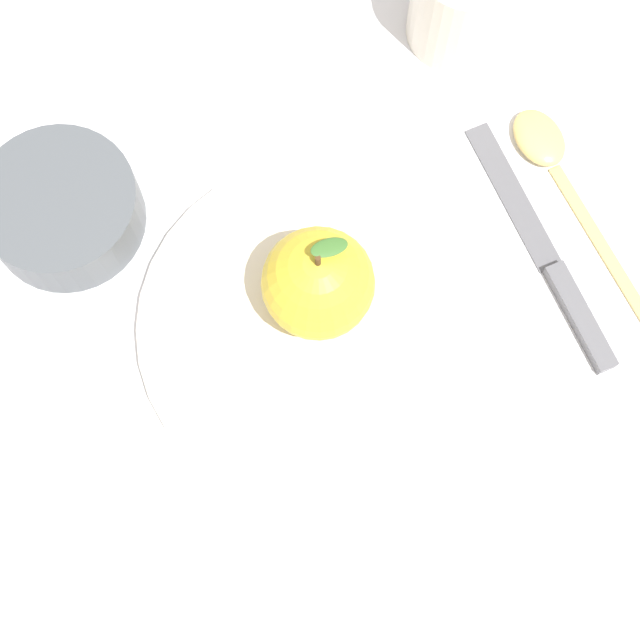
% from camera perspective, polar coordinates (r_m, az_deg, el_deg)
% --- Properties ---
extents(ground_plane, '(2.40, 2.40, 0.00)m').
position_cam_1_polar(ground_plane, '(0.66, 1.66, 1.19)').
color(ground_plane, silver).
extents(dinner_plate, '(0.25, 0.25, 0.01)m').
position_cam_1_polar(dinner_plate, '(0.64, -0.00, -0.31)').
color(dinner_plate, silver).
rests_on(dinner_plate, ground_plane).
extents(apple, '(0.07, 0.07, 0.08)m').
position_cam_1_polar(apple, '(0.61, -0.12, 2.23)').
color(apple, gold).
rests_on(apple, dinner_plate).
extents(side_bowl, '(0.11, 0.11, 0.04)m').
position_cam_1_polar(side_bowl, '(0.68, -15.31, 6.59)').
color(side_bowl, '#4C5156').
rests_on(side_bowl, ground_plane).
extents(knife, '(0.10, 0.19, 0.01)m').
position_cam_1_polar(knife, '(0.68, 13.77, 3.16)').
color(knife, '#59595E').
rests_on(knife, ground_plane).
extents(spoon, '(0.09, 0.18, 0.01)m').
position_cam_1_polar(spoon, '(0.71, 13.91, 9.11)').
color(spoon, '#D8B766').
rests_on(spoon, ground_plane).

